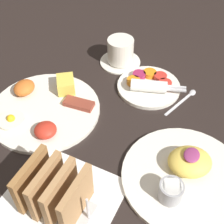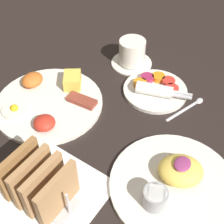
{
  "view_description": "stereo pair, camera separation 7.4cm",
  "coord_description": "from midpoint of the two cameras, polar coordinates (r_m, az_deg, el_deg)",
  "views": [
    {
      "loc": [
        -0.44,
        -0.21,
        0.56
      ],
      "look_at": [
        0.02,
        0.02,
        0.03
      ],
      "focal_mm": 50.0,
      "sensor_mm": 36.0,
      "label": 1
    },
    {
      "loc": [
        -0.4,
        -0.28,
        0.56
      ],
      "look_at": [
        0.02,
        0.02,
        0.03
      ],
      "focal_mm": 50.0,
      "sensor_mm": 36.0,
      "label": 2
    }
  ],
  "objects": [
    {
      "name": "coffee_cup",
      "position": [
        0.92,
        -0.8,
        10.76
      ],
      "size": [
        0.12,
        0.12,
        0.08
      ],
      "color": "silver",
      "rests_on": "ground_plane"
    },
    {
      "name": "toast_rack",
      "position": [
        0.61,
        -14.08,
        -14.03
      ],
      "size": [
        0.1,
        0.15,
        0.1
      ],
      "color": "#B7B7BC",
      "rests_on": "ground_plane"
    },
    {
      "name": "ground_plane",
      "position": [
        0.75,
        -2.47,
        -3.41
      ],
      "size": [
        3.0,
        3.0,
        0.0
      ],
      "primitive_type": "plane",
      "color": "black"
    },
    {
      "name": "plate_condiments",
      "position": [
        0.85,
        4.29,
        4.83
      ],
      "size": [
        0.17,
        0.19,
        0.04
      ],
      "color": "silver",
      "rests_on": "ground_plane"
    },
    {
      "name": "teaspoon",
      "position": [
        0.83,
        10.87,
        2.48
      ],
      "size": [
        0.13,
        0.05,
        0.01
      ],
      "color": "silver",
      "rests_on": "ground_plane"
    },
    {
      "name": "plate_foreground",
      "position": [
        0.66,
        9.99,
        -11.29
      ],
      "size": [
        0.26,
        0.26,
        0.06
      ],
      "color": "silver",
      "rests_on": "ground_plane"
    },
    {
      "name": "plate_breakfast",
      "position": [
        0.81,
        -14.81,
        0.73
      ],
      "size": [
        0.28,
        0.28,
        0.05
      ],
      "color": "silver",
      "rests_on": "ground_plane"
    },
    {
      "name": "napkin_flat",
      "position": [
        0.65,
        -13.28,
        -16.28
      ],
      "size": [
        0.22,
        0.22,
        0.0
      ],
      "color": "white",
      "rests_on": "ground_plane"
    }
  ]
}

